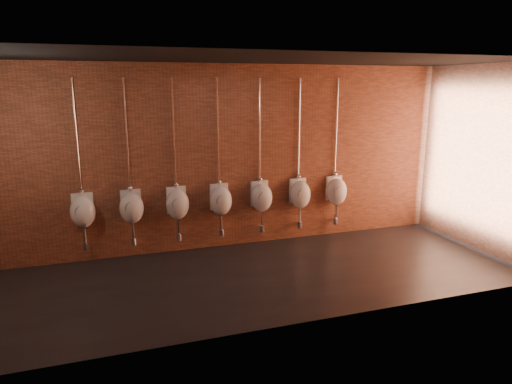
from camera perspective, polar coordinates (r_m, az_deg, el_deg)
ground at (r=7.03m, az=-1.06°, el=-10.64°), size 8.50×8.50×0.00m
room_shell at (r=6.48m, az=-1.14°, el=5.86°), size 8.54×3.04×3.22m
urinal_0 at (r=7.76m, az=-20.85°, el=-2.21°), size 0.42×0.37×2.72m
urinal_1 at (r=7.76m, az=-15.30°, el=-1.81°), size 0.42×0.37×2.72m
urinal_2 at (r=7.82m, az=-9.80°, el=-1.40°), size 0.42×0.37×2.72m
urinal_3 at (r=7.96m, az=-4.44°, el=-0.99°), size 0.42×0.37×2.72m
urinal_4 at (r=8.17m, az=0.69°, el=-0.59°), size 0.42×0.37×2.72m
urinal_5 at (r=8.44m, az=5.53°, el=-0.20°), size 0.42×0.37×2.72m
urinal_6 at (r=8.76m, az=10.03°, el=0.16°), size 0.42×0.37×2.72m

